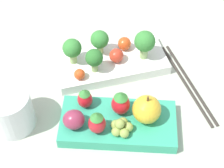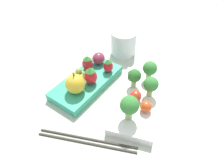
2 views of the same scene
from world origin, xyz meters
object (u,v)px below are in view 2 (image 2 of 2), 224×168
object	(u,v)px
cherry_tomato_2	(146,107)
cherry_tomato_1	(136,96)
plum	(99,58)
chopsticks_pair	(87,140)
apple	(75,84)
strawberry_1	(88,63)
drinking_cup	(123,43)
strawberry_0	(91,76)
broccoli_floret_1	(150,69)
grape_cluster	(78,75)
strawberry_2	(108,66)
bento_box_savoury	(139,99)
broccoli_floret_3	(151,85)
bento_box_fruit	(88,82)
cherry_tomato_0	(132,74)
broccoli_floret_0	(129,106)
broccoli_floret_2	(134,76)

from	to	relation	value
cherry_tomato_2	cherry_tomato_1	bearing A→B (deg)	-120.52
plum	chopsticks_pair	bearing A→B (deg)	22.87
cherry_tomato_2	apple	bearing A→B (deg)	-83.93
strawberry_1	drinking_cup	xyz separation A→B (m)	(-0.14, 0.04, -0.01)
strawberry_0	apple	bearing A→B (deg)	-22.93
broccoli_floret_1	strawberry_0	world-z (taller)	broccoli_floret_1
grape_cluster	strawberry_2	bearing A→B (deg)	134.93
bento_box_savoury	broccoli_floret_3	distance (m)	0.05
bento_box_fruit	strawberry_0	bearing A→B (deg)	62.32
grape_cluster	cherry_tomato_0	bearing A→B (deg)	118.04
bento_box_savoury	plum	bearing A→B (deg)	-114.96
apple	strawberry_1	size ratio (longest dim) A/B	1.27
apple	strawberry_0	world-z (taller)	apple
apple	grape_cluster	world-z (taller)	apple
broccoli_floret_0	bento_box_savoury	bearing A→B (deg)	-178.86
cherry_tomato_2	broccoli_floret_1	bearing A→B (deg)	-164.46
broccoli_floret_2	cherry_tomato_1	bearing A→B (deg)	26.70
cherry_tomato_0	plum	size ratio (longest dim) A/B	0.56
cherry_tomato_2	grape_cluster	xyz separation A→B (m)	(-0.03, -0.19, -0.00)
drinking_cup	chopsticks_pair	distance (m)	0.33
broccoli_floret_3	cherry_tomato_2	bearing A→B (deg)	9.45
bento_box_savoury	strawberry_1	size ratio (longest dim) A/B	5.09
grape_cluster	drinking_cup	world-z (taller)	drinking_cup
cherry_tomato_0	apple	distance (m)	0.15
broccoli_floret_0	broccoli_floret_3	bearing A→B (deg)	167.63
apple	chopsticks_pair	distance (m)	0.14
broccoli_floret_2	cherry_tomato_2	bearing A→B (deg)	40.94
broccoli_floret_1	drinking_cup	world-z (taller)	broccoli_floret_1
broccoli_floret_2	grape_cluster	size ratio (longest dim) A/B	1.33
bento_box_fruit	broccoli_floret_0	bearing A→B (deg)	65.11
strawberry_0	cherry_tomato_0	bearing A→B (deg)	129.05
broccoli_floret_0	cherry_tomato_0	bearing A→B (deg)	-160.48
drinking_cup	plum	bearing A→B (deg)	-15.24
broccoli_floret_3	apple	xyz separation A→B (m)	(0.07, -0.16, -0.01)
bento_box_savoury	chopsticks_pair	world-z (taller)	bento_box_savoury
strawberry_0	chopsticks_pair	distance (m)	0.16
grape_cluster	chopsticks_pair	distance (m)	0.18
bento_box_savoury	broccoli_floret_0	size ratio (longest dim) A/B	3.69
strawberry_2	plum	distance (m)	0.05
bento_box_savoury	broccoli_floret_1	xyz separation A→B (m)	(-0.07, -0.00, 0.05)
bento_box_fruit	strawberry_2	size ratio (longest dim) A/B	5.21
bento_box_fruit	strawberry_0	xyz separation A→B (m)	(0.01, 0.02, 0.03)
broccoli_floret_1	drinking_cup	size ratio (longest dim) A/B	0.71
bento_box_savoury	grape_cluster	world-z (taller)	grape_cluster
cherry_tomato_1	chopsticks_pair	world-z (taller)	cherry_tomato_1
broccoli_floret_1	cherry_tomato_1	size ratio (longest dim) A/B	1.97
broccoli_floret_1	apple	distance (m)	0.19
broccoli_floret_1	strawberry_0	bearing A→B (deg)	-58.14
strawberry_1	broccoli_floret_3	bearing A→B (deg)	84.81
bento_box_savoury	broccoli_floret_1	bearing A→B (deg)	-179.69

